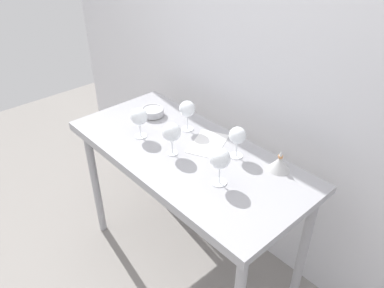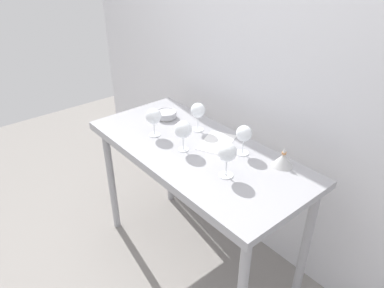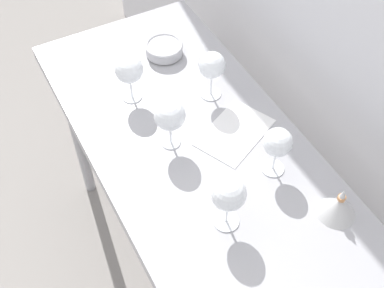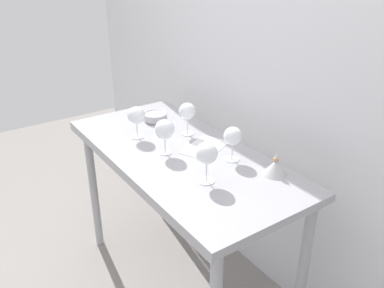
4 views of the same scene
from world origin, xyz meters
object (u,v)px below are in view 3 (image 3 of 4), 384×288
at_px(tasting_sheet_upper, 235,132).
at_px(tasting_bowl, 164,49).
at_px(wine_glass_far_left, 212,66).
at_px(wine_glass_near_left, 129,70).
at_px(wine_glass_near_right, 229,195).
at_px(decanter_funnel, 338,206).
at_px(wine_glass_far_right, 278,143).
at_px(wine_glass_near_center, 170,116).

xyz_separation_m(tasting_sheet_upper, tasting_bowl, (-0.46, -0.03, 0.03)).
relative_size(wine_glass_far_left, wine_glass_near_left, 1.03).
distance_m(wine_glass_far_left, wine_glass_near_right, 0.52).
height_order(tasting_sheet_upper, decanter_funnel, decanter_funnel).
height_order(wine_glass_near_left, decanter_funnel, wine_glass_near_left).
distance_m(wine_glass_far_right, wine_glass_near_right, 0.24).
xyz_separation_m(wine_glass_far_right, wine_glass_near_left, (-0.49, -0.26, 0.00)).
bearing_deg(wine_glass_near_center, tasting_sheet_upper, 73.48).
bearing_deg(wine_glass_near_left, wine_glass_near_center, 5.81).
xyz_separation_m(tasting_bowl, decanter_funnel, (0.86, 0.13, 0.01)).
height_order(wine_glass_near_right, decanter_funnel, wine_glass_near_right).
height_order(wine_glass_far_right, wine_glass_near_left, wine_glass_near_left).
relative_size(wine_glass_near_left, decanter_funnel, 1.54).
height_order(wine_glass_far_right, tasting_sheet_upper, wine_glass_far_right).
xyz_separation_m(wine_glass_near_right, tasting_bowl, (-0.74, 0.17, -0.11)).
xyz_separation_m(wine_glass_near_right, decanter_funnel, (0.13, 0.29, -0.10)).
relative_size(tasting_sheet_upper, decanter_funnel, 2.21).
relative_size(wine_glass_near_center, wine_glass_far_left, 1.00).
xyz_separation_m(wine_glass_near_right, tasting_sheet_upper, (-0.28, 0.20, -0.13)).
distance_m(wine_glass_near_center, decanter_funnel, 0.56).
height_order(wine_glass_far_left, tasting_bowl, wine_glass_far_left).
xyz_separation_m(wine_glass_near_left, tasting_sheet_upper, (0.31, 0.23, -0.12)).
relative_size(tasting_bowl, decanter_funnel, 1.25).
xyz_separation_m(wine_glass_far_right, wine_glass_near_right, (0.09, -0.22, 0.01)).
bearing_deg(wine_glass_near_center, decanter_funnel, 33.14).
bearing_deg(tasting_sheet_upper, wine_glass_far_right, -17.07).
relative_size(wine_glass_near_center, tasting_sheet_upper, 0.72).
height_order(wine_glass_near_right, tasting_sheet_upper, wine_glass_near_right).
bearing_deg(wine_glass_far_right, wine_glass_near_right, -67.08).
bearing_deg(tasting_bowl, wine_glass_near_center, -23.48).
distance_m(wine_glass_far_right, wine_glass_near_left, 0.56).
xyz_separation_m(wine_glass_far_right, decanter_funnel, (0.22, 0.07, -0.09)).
xyz_separation_m(wine_glass_near_center, wine_glass_far_left, (-0.13, 0.22, 0.00)).
distance_m(wine_glass_near_center, tasting_bowl, 0.45).
relative_size(wine_glass_near_left, tasting_bowl, 1.23).
distance_m(wine_glass_near_center, tasting_sheet_upper, 0.25).
distance_m(wine_glass_far_left, wine_glass_near_left, 0.27).
xyz_separation_m(wine_glass_far_left, tasting_sheet_upper, (0.19, -0.02, -0.13)).
xyz_separation_m(wine_glass_near_left, wine_glass_near_right, (0.59, 0.03, 0.01)).
height_order(tasting_sheet_upper, tasting_bowl, tasting_bowl).
bearing_deg(wine_glass_far_right, wine_glass_near_center, -136.39).
relative_size(wine_glass_far_right, wine_glass_near_right, 0.91).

